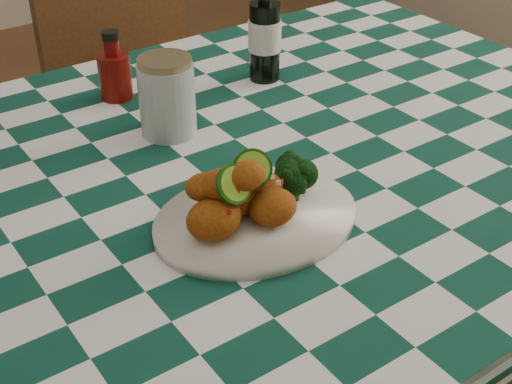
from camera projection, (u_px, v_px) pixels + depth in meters
dining_table at (212, 353)px, 1.33m from camera, size 1.66×1.06×0.79m
plate at (256, 219)px, 1.00m from camera, size 0.32×0.26×0.02m
fried_chicken_pile at (243, 191)px, 0.96m from camera, size 0.14×0.11×0.09m
broccoli_side at (293, 178)px, 1.02m from camera, size 0.07×0.07×0.05m
ketchup_bottle at (114, 65)px, 1.31m from camera, size 0.07×0.07×0.13m
mason_jar at (167, 96)px, 1.19m from camera, size 0.11×0.11×0.14m
beer_bottle at (265, 25)px, 1.36m from camera, size 0.07×0.07×0.22m
wooden_chair_right at (154, 128)px, 1.92m from camera, size 0.43×0.45×0.93m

